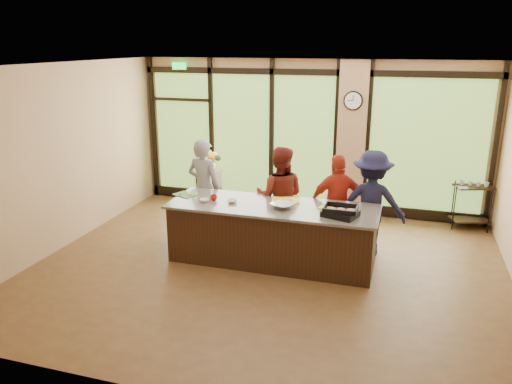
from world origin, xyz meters
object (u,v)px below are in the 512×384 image
Objects in this scene: island_base at (272,235)px; cook_left at (204,188)px; bar_cart at (472,200)px; roasting_pan at (340,214)px; cook_right at (371,203)px; flower_stand at (209,191)px.

island_base is 1.69m from cook_left.
roasting_pan is at bearing -146.17° from bar_cart.
roasting_pan is 3.38m from bar_cart.
cook_right is at bearing -168.12° from cook_left.
bar_cart is at bearing 3.94° from flower_stand.
roasting_pan is at bearing 170.73° from cook_left.
island_base is at bearing 164.06° from cook_left.
island_base is at bearing -48.13° from flower_stand.
bar_cart is at bearing -138.90° from cook_right.
island_base is 3.46× the size of bar_cart.
island_base is 3.95m from bar_cart.
cook_left is 1.40m from flower_stand.
flower_stand is (-3.29, 1.25, -0.44)m from cook_right.
cook_left reaches higher than roasting_pan.
cook_right is (2.86, 0.01, -0.01)m from cook_left.
cook_left is at bearing -72.38° from flower_stand.
cook_right reaches higher than island_base.
cook_left reaches higher than cook_right.
roasting_pan is (2.50, -0.96, 0.10)m from cook_left.
cook_right is (1.41, 0.77, 0.41)m from island_base.
flower_stand is at bearing 166.53° from bar_cart.
bar_cart is at bearing 70.39° from roasting_pan.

